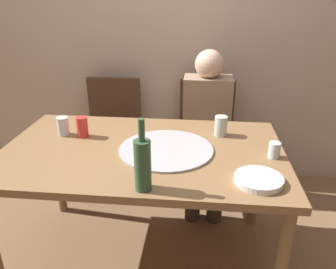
# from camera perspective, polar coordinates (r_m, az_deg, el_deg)

# --- Properties ---
(ground_plane) EXTENTS (8.00, 8.00, 0.00)m
(ground_plane) POSITION_cam_1_polar(r_m,az_deg,el_deg) (2.27, -3.81, -19.92)
(ground_plane) COLOR brown
(back_wall) EXTENTS (6.00, 0.10, 2.60)m
(back_wall) POSITION_cam_1_polar(r_m,az_deg,el_deg) (2.82, -0.45, 18.33)
(back_wall) COLOR #BCA893
(back_wall) RESTS_ON ground_plane
(dining_table) EXTENTS (1.54, 0.94, 0.76)m
(dining_table) POSITION_cam_1_polar(r_m,az_deg,el_deg) (1.87, -4.37, -4.58)
(dining_table) COLOR olive
(dining_table) RESTS_ON ground_plane
(pizza_tray) EXTENTS (0.51, 0.51, 0.01)m
(pizza_tray) POSITION_cam_1_polar(r_m,az_deg,el_deg) (1.80, -0.33, -2.54)
(pizza_tray) COLOR #ADADB2
(pizza_tray) RESTS_ON dining_table
(wine_bottle) EXTENTS (0.07, 0.07, 0.33)m
(wine_bottle) POSITION_cam_1_polar(r_m,az_deg,el_deg) (1.42, -4.38, -5.01)
(wine_bottle) COLOR #2D5133
(wine_bottle) RESTS_ON dining_table
(tumbler_near) EXTENTS (0.08, 0.08, 0.12)m
(tumbler_near) POSITION_cam_1_polar(r_m,az_deg,el_deg) (1.99, 9.05, 1.47)
(tumbler_near) COLOR #B7C6BC
(tumbler_near) RESTS_ON dining_table
(tumbler_far) EXTENTS (0.06, 0.06, 0.08)m
(tumbler_far) POSITION_cam_1_polar(r_m,az_deg,el_deg) (1.80, 17.77, -2.57)
(tumbler_far) COLOR silver
(tumbler_far) RESTS_ON dining_table
(wine_glass) EXTENTS (0.07, 0.07, 0.11)m
(wine_glass) POSITION_cam_1_polar(r_m,az_deg,el_deg) (2.07, -17.58, 1.36)
(wine_glass) COLOR silver
(wine_glass) RESTS_ON dining_table
(soda_can) EXTENTS (0.07, 0.07, 0.12)m
(soda_can) POSITION_cam_1_polar(r_m,az_deg,el_deg) (2.01, -14.50, 1.25)
(soda_can) COLOR red
(soda_can) RESTS_ON dining_table
(plate_stack) EXTENTS (0.22, 0.22, 0.03)m
(plate_stack) POSITION_cam_1_polar(r_m,az_deg,el_deg) (1.56, 15.29, -7.49)
(plate_stack) COLOR white
(plate_stack) RESTS_ON dining_table
(chair_left) EXTENTS (0.44, 0.44, 0.90)m
(chair_left) POSITION_cam_1_polar(r_m,az_deg,el_deg) (2.79, -9.54, 1.25)
(chair_left) COLOR #472D1E
(chair_left) RESTS_ON ground_plane
(chair_right) EXTENTS (0.44, 0.44, 0.90)m
(chair_right) POSITION_cam_1_polar(r_m,az_deg,el_deg) (2.70, 6.51, 0.62)
(chair_right) COLOR #472D1E
(chair_right) RESTS_ON ground_plane
(guest_in_sweater) EXTENTS (0.36, 0.56, 1.17)m
(guest_in_sweater) POSITION_cam_1_polar(r_m,az_deg,el_deg) (2.51, 6.65, 1.97)
(guest_in_sweater) COLOR #937A60
(guest_in_sweater) RESTS_ON ground_plane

